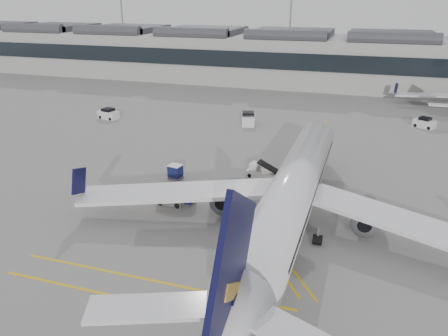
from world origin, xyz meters
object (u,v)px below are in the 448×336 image
(baggage_cart_a, at_px, (231,190))
(ramp_agent_b, at_px, (253,186))
(belt_loader, at_px, (263,173))
(airliner_main, at_px, (292,194))
(ramp_agent_a, at_px, (277,185))
(pushback_tug, at_px, (172,198))

(baggage_cart_a, bearing_deg, ramp_agent_b, 59.70)
(belt_loader, bearing_deg, ramp_agent_b, -80.76)
(ramp_agent_b, bearing_deg, airliner_main, 96.46)
(baggage_cart_a, xyz_separation_m, ramp_agent_a, (4.31, 2.63, -0.00))
(baggage_cart_a, relative_size, pushback_tug, 0.74)
(airliner_main, relative_size, ramp_agent_b, 27.13)
(belt_loader, bearing_deg, airliner_main, -55.73)
(belt_loader, relative_size, ramp_agent_b, 3.12)
(baggage_cart_a, height_order, pushback_tug, baggage_cart_a)
(pushback_tug, bearing_deg, ramp_agent_a, 32.83)
(belt_loader, distance_m, ramp_agent_a, 4.70)
(belt_loader, distance_m, ramp_agent_b, 4.56)
(belt_loader, relative_size, ramp_agent_a, 2.56)
(airliner_main, relative_size, ramp_agent_a, 22.28)
(baggage_cart_a, bearing_deg, ramp_agent_a, 42.75)
(airliner_main, relative_size, baggage_cart_a, 21.94)
(ramp_agent_a, bearing_deg, belt_loader, 89.73)
(ramp_agent_a, bearing_deg, baggage_cart_a, 179.38)
(ramp_agent_a, bearing_deg, pushback_tug, 178.46)
(belt_loader, bearing_deg, baggage_cart_a, -96.13)
(ramp_agent_a, relative_size, pushback_tug, 0.72)
(ramp_agent_a, bearing_deg, airliner_main, -101.53)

